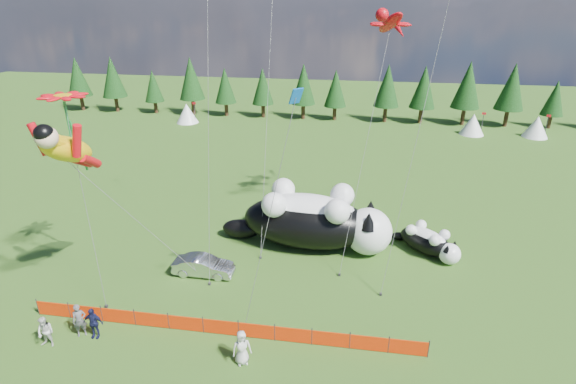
# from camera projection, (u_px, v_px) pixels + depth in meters

# --- Properties ---
(ground) EXTENTS (160.00, 160.00, 0.00)m
(ground) POSITION_uv_depth(u_px,v_px,m) (235.00, 301.00, 27.41)
(ground) COLOR #103609
(ground) RESTS_ON ground
(safety_fence) EXTENTS (22.06, 0.06, 1.10)m
(safety_fence) POSITION_uv_depth(u_px,v_px,m) (221.00, 327.00, 24.50)
(safety_fence) COLOR #262626
(safety_fence) RESTS_ON ground
(tree_line) EXTENTS (90.00, 4.00, 8.00)m
(tree_line) POSITION_uv_depth(u_px,v_px,m) (313.00, 93.00, 66.56)
(tree_line) COLOR black
(tree_line) RESTS_ON ground
(festival_tents) EXTENTS (50.00, 3.20, 2.80)m
(festival_tents) POSITION_uv_depth(u_px,v_px,m) (389.00, 121.00, 61.51)
(festival_tents) COLOR white
(festival_tents) RESTS_ON ground
(cat_large) EXTENTS (12.75, 5.14, 4.60)m
(cat_large) POSITION_uv_depth(u_px,v_px,m) (315.00, 220.00, 32.63)
(cat_large) COLOR black
(cat_large) RESTS_ON ground
(cat_small) EXTENTS (4.59, 4.28, 2.02)m
(cat_small) POSITION_uv_depth(u_px,v_px,m) (429.00, 242.00, 32.14)
(cat_small) COLOR black
(cat_small) RESTS_ON ground
(car) EXTENTS (4.05, 1.42, 1.33)m
(car) POSITION_uv_depth(u_px,v_px,m) (203.00, 266.00, 29.77)
(car) COLOR silver
(car) RESTS_ON ground
(spectator_a) EXTENTS (0.85, 0.76, 1.96)m
(spectator_a) POSITION_uv_depth(u_px,v_px,m) (79.00, 320.00, 24.29)
(spectator_a) COLOR #4F4F53
(spectator_a) RESTS_ON ground
(spectator_b) EXTENTS (0.89, 0.54, 1.82)m
(spectator_b) POSITION_uv_depth(u_px,v_px,m) (46.00, 332.00, 23.54)
(spectator_b) COLOR beige
(spectator_b) RESTS_ON ground
(spectator_c) EXTENTS (1.11, 0.60, 1.86)m
(spectator_c) POSITION_uv_depth(u_px,v_px,m) (93.00, 323.00, 24.18)
(spectator_c) COLOR #15173A
(spectator_c) RESTS_ON ground
(spectator_e) EXTENTS (1.12, 0.96, 1.95)m
(spectator_e) POSITION_uv_depth(u_px,v_px,m) (242.00, 348.00, 22.41)
(spectator_e) COLOR beige
(spectator_e) RESTS_ON ground
(superhero_kite) EXTENTS (7.60, 5.77, 12.69)m
(superhero_kite) POSITION_uv_depth(u_px,v_px,m) (67.00, 149.00, 23.40)
(superhero_kite) COLOR #E6B40C
(superhero_kite) RESTS_ON ground
(gecko_kite) EXTENTS (4.52, 11.06, 17.45)m
(gecko_kite) POSITION_uv_depth(u_px,v_px,m) (390.00, 23.00, 30.53)
(gecko_kite) COLOR red
(gecko_kite) RESTS_ON ground
(flower_kite) EXTENTS (3.33, 3.91, 12.32)m
(flower_kite) POSITION_uv_depth(u_px,v_px,m) (64.00, 99.00, 24.43)
(flower_kite) COLOR red
(flower_kite) RESTS_ON ground
(diamond_kite_c) EXTENTS (3.24, 1.29, 13.82)m
(diamond_kite_c) POSITION_uv_depth(u_px,v_px,m) (293.00, 108.00, 19.96)
(diamond_kite_c) COLOR blue
(diamond_kite_c) RESTS_ON ground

